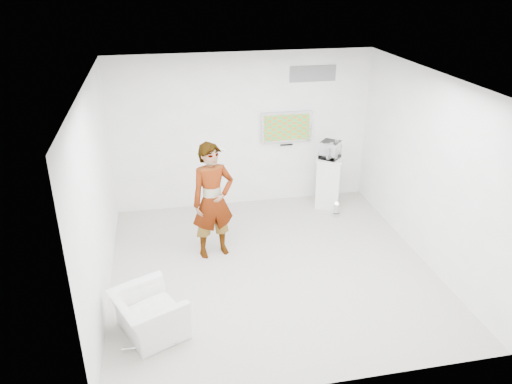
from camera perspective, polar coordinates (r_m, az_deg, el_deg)
room at (r=7.37m, az=1.88°, el=1.18°), size 5.01×5.01×3.00m
tv at (r=9.78m, az=3.49°, el=7.43°), size 1.00×0.08×0.60m
logo_decal at (r=9.71m, az=6.52°, el=13.29°), size 0.90×0.02×0.30m
person at (r=8.02m, az=-4.95°, el=-1.01°), size 0.80×0.62×1.94m
armchair at (r=6.79m, az=-12.17°, el=-13.51°), size 1.09×1.14×0.59m
pedestal at (r=9.95m, az=8.24°, el=1.12°), size 0.64×0.64×1.01m
floor_uplight at (r=9.72m, az=9.15°, el=-1.94°), size 0.19×0.19×0.28m
vitrine at (r=9.70m, az=8.47°, el=4.78°), size 0.48×0.48×0.34m
console at (r=9.72m, az=8.45°, el=4.44°), size 0.15×0.14×0.22m
wii_remote at (r=7.93m, az=-3.84°, el=4.81°), size 0.10×0.13×0.03m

